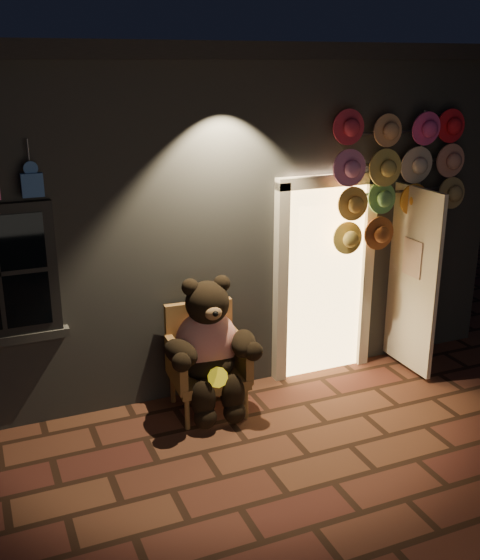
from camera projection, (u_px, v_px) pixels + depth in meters
ground at (266, 467)px, 5.58m from camera, size 60.00×60.00×0.00m
shop_building at (138, 187)px, 8.52m from camera, size 7.30×5.95×3.51m
wicker_armchair at (205, 358)px, 6.41m from camera, size 0.75×0.68×1.04m
teddy_bear at (209, 347)px, 6.24m from camera, size 0.98×0.78×1.35m
hat_rack at (397, 175)px, 6.78m from camera, size 1.60×0.22×2.82m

